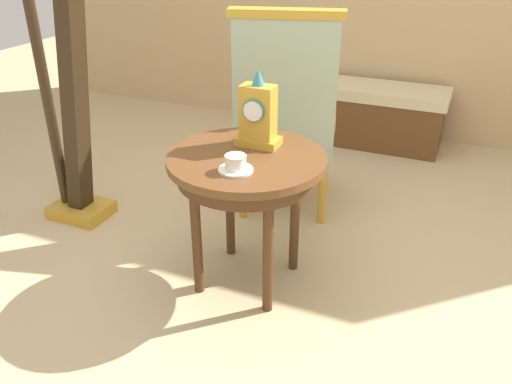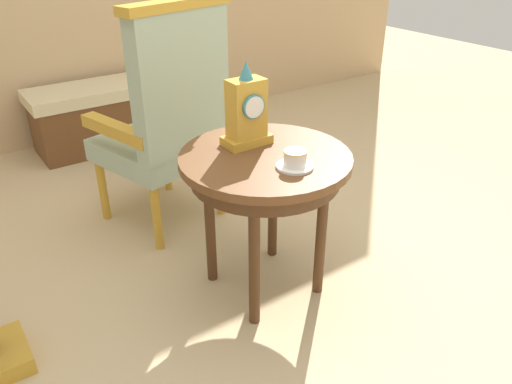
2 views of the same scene
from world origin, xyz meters
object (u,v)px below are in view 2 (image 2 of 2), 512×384
object	(u,v)px
side_table	(265,173)
window_bench	(118,112)
mantel_clock	(247,112)
armchair	(168,117)
teacup_left	(295,160)

from	to	relation	value
side_table	window_bench	xyz separation A→B (m)	(0.09, 1.92, -0.33)
window_bench	mantel_clock	bearing A→B (deg)	-93.06
armchair	window_bench	world-z (taller)	armchair
side_table	window_bench	world-z (taller)	side_table
teacup_left	mantel_clock	xyz separation A→B (m)	(-0.02, 0.28, 0.11)
mantel_clock	armchair	size ratio (longest dim) A/B	0.29
teacup_left	window_bench	bearing A→B (deg)	88.00
side_table	window_bench	size ratio (longest dim) A/B	0.57
teacup_left	armchair	bearing A→B (deg)	96.75
side_table	mantel_clock	distance (m)	0.25
teacup_left	mantel_clock	world-z (taller)	mantel_clock
armchair	mantel_clock	bearing A→B (deg)	-82.31
side_table	teacup_left	distance (m)	0.19
side_table	armchair	world-z (taller)	armchair
armchair	window_bench	distance (m)	1.29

